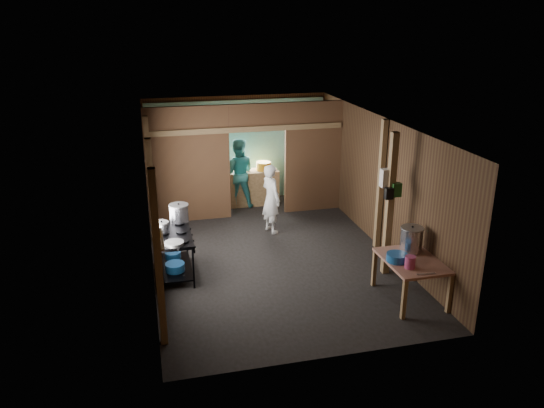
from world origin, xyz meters
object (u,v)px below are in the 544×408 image
object	(u,v)px
stove_pot_large	(179,214)
stock_pot	(411,240)
prep_table	(410,279)
gas_range	(174,254)
cook	(271,199)
pink_bucket	(410,262)
yellow_tub	(264,166)

from	to	relation	value
stove_pot_large	stock_pot	bearing A→B (deg)	-29.23
prep_table	stove_pot_large	size ratio (longest dim) A/B	3.28
gas_range	cook	size ratio (longest dim) A/B	0.90
pink_bucket	cook	world-z (taller)	cook
prep_table	pink_bucket	xyz separation A→B (m)	(-0.18, -0.26, 0.45)
stove_pot_large	gas_range	bearing A→B (deg)	-107.35
gas_range	prep_table	bearing A→B (deg)	-26.04
cook	prep_table	bearing A→B (deg)	-175.24
gas_range	yellow_tub	world-z (taller)	yellow_tub
yellow_tub	cook	size ratio (longest dim) A/B	0.24
yellow_tub	cook	world-z (taller)	cook
stock_pot	pink_bucket	distance (m)	0.65
pink_bucket	prep_table	bearing A→B (deg)	55.14
yellow_tub	cook	bearing A→B (deg)	-98.04
stove_pot_large	yellow_tub	world-z (taller)	stove_pot_large
stove_pot_large	stock_pot	size ratio (longest dim) A/B	0.81
stove_pot_large	yellow_tub	xyz separation A→B (m)	(2.27, 2.87, -0.00)
gas_range	prep_table	world-z (taller)	gas_range
cook	stock_pot	bearing A→B (deg)	-171.27
gas_range	stove_pot_large	bearing A→B (deg)	72.65
stock_pot	cook	distance (m)	3.49
yellow_tub	gas_range	bearing A→B (deg)	-125.57
gas_range	stock_pot	distance (m)	4.15
gas_range	prep_table	distance (m)	4.13
pink_bucket	yellow_tub	bearing A→B (deg)	101.23
pink_bucket	yellow_tub	size ratio (longest dim) A/B	0.55
stove_pot_large	pink_bucket	xyz separation A→B (m)	(3.36, -2.62, -0.15)
pink_bucket	gas_range	bearing A→B (deg)	149.55
pink_bucket	cook	size ratio (longest dim) A/B	0.13
prep_table	stock_pot	size ratio (longest dim) A/B	2.64
stove_pot_large	yellow_tub	size ratio (longest dim) A/B	1.00
stock_pot	yellow_tub	bearing A→B (deg)	105.86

